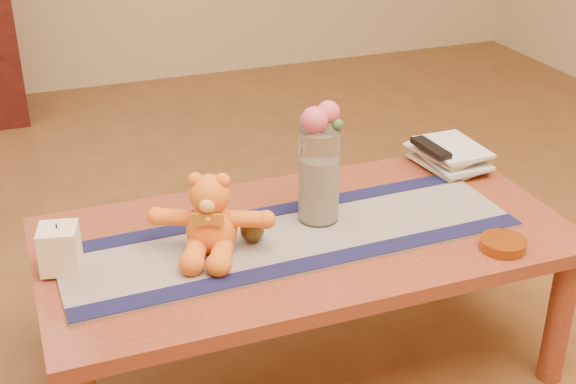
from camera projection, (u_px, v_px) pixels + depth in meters
name	position (u px, v px, depth m)	size (l,w,h in m)	color
floor	(304.00, 366.00, 2.28)	(5.50, 5.50, 0.00)	brown
coffee_table_top	(305.00, 239.00, 2.09)	(1.40, 0.70, 0.04)	maroon
table_leg_fr	(559.00, 318.00, 2.15)	(0.07, 0.07, 0.41)	maroon
table_leg_bl	(59.00, 299.00, 2.23)	(0.07, 0.07, 0.41)	maroon
table_leg_br	(449.00, 223.00, 2.63)	(0.07, 0.07, 0.41)	maroon
persian_runner	(292.00, 237.00, 2.05)	(1.20, 0.35, 0.01)	#221C4F
runner_border_near	(314.00, 262.00, 1.93)	(1.20, 0.06, 0.00)	#121337
runner_border_far	(272.00, 211.00, 2.17)	(1.20, 0.06, 0.00)	#121337
teddy_bear	(211.00, 214.00, 1.95)	(0.30, 0.25, 0.20)	orange
pillar_candle	(60.00, 248.00, 1.88)	(0.09, 0.09, 0.11)	#FFE1BB
candle_wick	(56.00, 226.00, 1.86)	(0.00, 0.00, 0.01)	black
glass_vase	(319.00, 176.00, 2.07)	(0.11, 0.11, 0.26)	silver
potpourri_fill	(319.00, 189.00, 2.09)	(0.09, 0.09, 0.18)	beige
rose_left	(314.00, 120.00, 1.99)	(0.07, 0.07, 0.07)	#DC4D61
rose_right	(328.00, 112.00, 2.01)	(0.06, 0.06, 0.06)	#DC4D61
blue_flower_back	(318.00, 115.00, 2.04)	(0.04, 0.04, 0.04)	#5270B2
blue_flower_side	(306.00, 122.00, 2.01)	(0.04, 0.04, 0.04)	#5270B2
leaf_sprig	(337.00, 124.00, 2.00)	(0.03, 0.03, 0.03)	#33662D
bronze_ball	(252.00, 230.00, 2.01)	(0.06, 0.06, 0.06)	#4A3718
book_bottom	(427.00, 169.00, 2.41)	(0.17, 0.22, 0.02)	beige
book_lower	(429.00, 164.00, 2.40)	(0.16, 0.22, 0.02)	beige
book_upper	(426.00, 158.00, 2.40)	(0.17, 0.22, 0.02)	beige
book_top	(430.00, 152.00, 2.39)	(0.16, 0.22, 0.02)	beige
tv_remote	(431.00, 148.00, 2.37)	(0.04, 0.16, 0.02)	black
amber_dish	(503.00, 244.00, 2.00)	(0.12, 0.12, 0.03)	#BF5914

